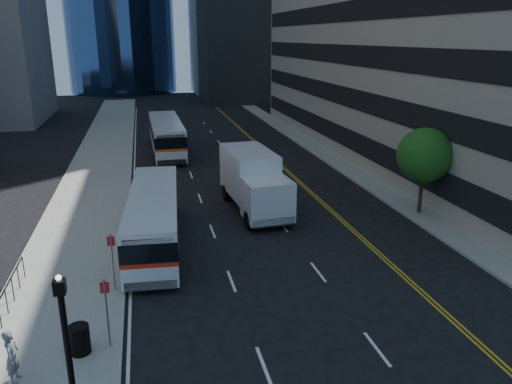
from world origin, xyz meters
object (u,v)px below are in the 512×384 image
(bus_rear, at_px, (166,135))
(box_truck, at_px, (254,181))
(pedestrian, at_px, (12,356))
(street_tree, at_px, (425,155))
(bus_front, at_px, (154,217))
(trash_can, at_px, (80,339))
(lamp_post, at_px, (68,352))

(bus_rear, height_order, box_truck, box_truck)
(box_truck, xyz_separation_m, pedestrian, (-10.58, -14.14, -0.88))
(street_tree, relative_size, box_truck, 0.67)
(box_truck, height_order, pedestrian, box_truck)
(bus_front, distance_m, trash_can, 9.40)
(lamp_post, xyz_separation_m, pedestrian, (-2.12, 2.76, -1.71))
(street_tree, height_order, bus_front, street_tree)
(street_tree, xyz_separation_m, bus_rear, (-13.89, 20.11, -1.98))
(pedestrian, bearing_deg, trash_can, -52.42)
(lamp_post, bearing_deg, bus_front, 79.34)
(trash_can, bearing_deg, lamp_post, -85.06)
(lamp_post, distance_m, bus_rear, 34.37)
(trash_can, distance_m, pedestrian, 2.10)
(street_tree, distance_m, box_truck, 10.12)
(street_tree, distance_m, bus_rear, 24.52)
(lamp_post, xyz_separation_m, bus_front, (2.40, 12.75, -1.20))
(bus_front, height_order, pedestrian, bus_front)
(bus_rear, relative_size, box_truck, 1.55)
(bus_rear, bearing_deg, lamp_post, -97.82)
(lamp_post, height_order, box_truck, lamp_post)
(street_tree, bearing_deg, pedestrian, -150.82)
(street_tree, distance_m, bus_front, 15.79)
(street_tree, bearing_deg, trash_can, -150.91)
(street_tree, xyz_separation_m, bus_front, (-15.60, -1.25, -2.12))
(box_truck, height_order, trash_can, box_truck)
(bus_rear, distance_m, pedestrian, 31.96)
(lamp_post, distance_m, pedestrian, 3.88)
(lamp_post, relative_size, bus_front, 0.42)
(bus_rear, height_order, trash_can, bus_rear)
(trash_can, xyz_separation_m, pedestrian, (-1.79, -1.04, 0.36))
(bus_rear, xyz_separation_m, trash_can, (-4.44, -30.31, -1.01))
(bus_rear, bearing_deg, bus_front, -95.53)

